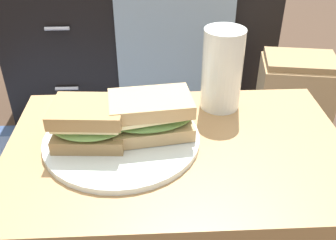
# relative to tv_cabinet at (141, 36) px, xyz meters

# --- Properties ---
(side_table) EXTENTS (0.56, 0.36, 0.46)m
(side_table) POSITION_rel_tv_cabinet_xyz_m (0.08, -0.95, 0.08)
(side_table) COLOR #A37A4C
(side_table) RESTS_ON ground
(tv_cabinet) EXTENTS (0.96, 0.46, 0.58)m
(tv_cabinet) POSITION_rel_tv_cabinet_xyz_m (0.00, 0.00, 0.00)
(tv_cabinet) COLOR black
(tv_cabinet) RESTS_ON ground
(area_rug) EXTENTS (1.10, 0.88, 0.01)m
(area_rug) POSITION_rel_tv_cabinet_xyz_m (-0.17, -0.62, -0.29)
(area_rug) COLOR #384C72
(area_rug) RESTS_ON ground
(plate) EXTENTS (0.26, 0.26, 0.01)m
(plate) POSITION_rel_tv_cabinet_xyz_m (-0.02, -0.93, 0.17)
(plate) COLOR silver
(plate) RESTS_ON side_table
(sandwich_front) EXTENTS (0.13, 0.10, 0.07)m
(sandwich_front) POSITION_rel_tv_cabinet_xyz_m (-0.06, -0.94, 0.21)
(sandwich_front) COLOR #9E7A4C
(sandwich_front) RESTS_ON plate
(sandwich_back) EXTENTS (0.15, 0.11, 0.07)m
(sandwich_back) POSITION_rel_tv_cabinet_xyz_m (0.03, -0.92, 0.21)
(sandwich_back) COLOR tan
(sandwich_back) RESTS_ON plate
(beer_glass) EXTENTS (0.07, 0.07, 0.15)m
(beer_glass) POSITION_rel_tv_cabinet_xyz_m (0.16, -0.83, 0.24)
(beer_glass) COLOR silver
(beer_glass) RESTS_ON side_table
(paper_bag) EXTENTS (0.23, 0.19, 0.39)m
(paper_bag) POSITION_rel_tv_cabinet_xyz_m (0.47, -0.45, -0.10)
(paper_bag) COLOR tan
(paper_bag) RESTS_ON ground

